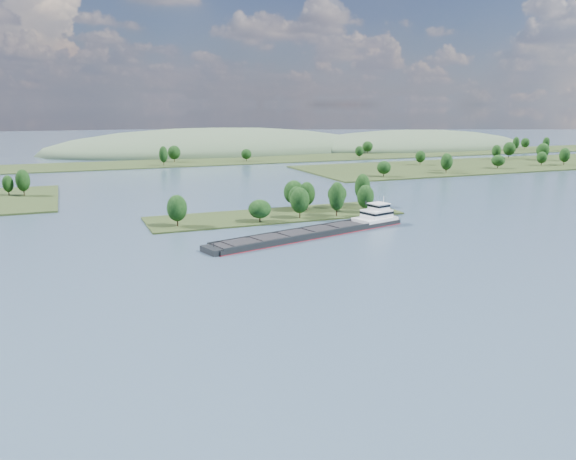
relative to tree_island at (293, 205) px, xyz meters
name	(u,v)px	position (x,y,z in m)	size (l,w,h in m)	color
ground	(345,252)	(-7.20, -59.33, -4.23)	(1800.00, 1800.00, 0.00)	#354C5B
tree_island	(293,205)	(0.00, 0.00, 0.00)	(100.00, 30.00, 14.88)	#243316
right_bank	(512,163)	(224.68, 120.53, -3.15)	(320.00, 90.00, 14.87)	#243316
back_shoreline	(182,162)	(-0.53, 220.46, -3.59)	(900.00, 60.00, 15.10)	#243316
hill_east	(413,147)	(252.80, 290.67, -4.23)	(260.00, 140.00, 36.00)	#41593D
hill_west	(217,151)	(52.80, 320.67, -4.23)	(320.00, 160.00, 44.00)	#41593D
cargo_barge	(323,230)	(-2.68, -34.07, -2.89)	(78.43, 29.79, 10.65)	black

